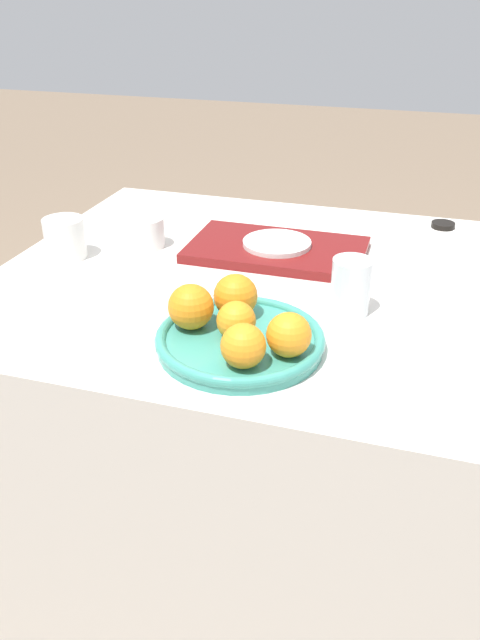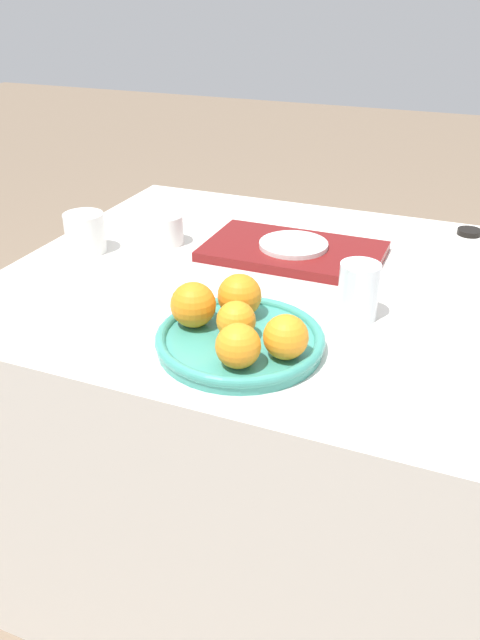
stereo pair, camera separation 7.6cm
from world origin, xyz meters
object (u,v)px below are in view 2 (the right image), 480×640
cup_1 (166,229)px  soy_dish (469,232)px  orange_0 (236,320)px  water_glass (358,291)px  serving_tray (293,251)px  orange_2 (238,346)px  orange_3 (286,337)px  cup_0 (85,233)px  fruit_platter (240,340)px  orange_4 (239,296)px  side_plate (294,245)px  orange_1 (193,305)px

cup_1 → soy_dish: cup_1 is taller
soy_dish → orange_0: bearing=-114.7°
soy_dish → water_glass: bearing=-107.3°
orange_0 → serving_tray: size_ratio=0.17×
orange_2 → cup_1: (-0.34, 0.42, -0.02)m
orange_3 → water_glass: (0.06, 0.20, -0.00)m
serving_tray → cup_0: bearing=-161.2°
fruit_platter → water_glass: bearing=49.2°
orange_3 → soy_dish: 0.71m
soy_dish → orange_4: bearing=-119.0°
side_plate → cup_0: (-0.41, -0.14, 0.02)m
cup_1 → soy_dish: bearing=26.5°
orange_1 → serving_tray: orange_1 is taller
orange_3 → side_plate: (-0.12, 0.41, -0.03)m
fruit_platter → side_plate: bearing=95.3°
side_plate → cup_1: bearing=-172.3°
orange_2 → serving_tray: (-0.06, 0.46, -0.04)m
fruit_platter → soy_dish: (0.30, 0.65, -0.01)m
orange_0 → water_glass: size_ratio=0.62×
orange_4 → water_glass: water_glass is taller
serving_tray → soy_dish: bearing=38.8°
fruit_platter → orange_4: (-0.03, 0.07, 0.04)m
orange_0 → serving_tray: orange_0 is taller
orange_2 → serving_tray: size_ratio=0.18×
serving_tray → orange_3: bearing=-73.9°
fruit_platter → water_glass: (0.15, 0.17, 0.03)m
orange_1 → water_glass: size_ratio=0.74×
fruit_platter → orange_2: bearing=-69.8°
serving_tray → orange_2: bearing=-82.1°
orange_4 → water_glass: bearing=30.7°
water_glass → side_plate: 0.28m
cup_1 → water_glass: bearing=-21.0°
side_plate → cup_0: bearing=-161.2°
orange_3 → side_plate: orange_3 is taller
water_glass → orange_3: bearing=-107.8°
serving_tray → cup_0: (-0.41, -0.14, 0.03)m
fruit_platter → orange_2: orange_2 is taller
orange_2 → side_plate: size_ratio=0.46×
orange_0 → orange_4: orange_4 is taller
water_glass → orange_1: bearing=-145.1°
orange_3 → cup_1: size_ratio=0.88×
side_plate → soy_dish: size_ratio=2.65×
fruit_platter → orange_1: 0.09m
cup_1 → cup_0: bearing=-142.6°
cup_1 → side_plate: bearing=7.7°
orange_4 → side_plate: bearing=91.4°
orange_0 → orange_1: bearing=171.1°
water_glass → cup_0: 0.60m
orange_0 → serving_tray: 0.39m
orange_1 → soy_dish: orange_1 is taller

